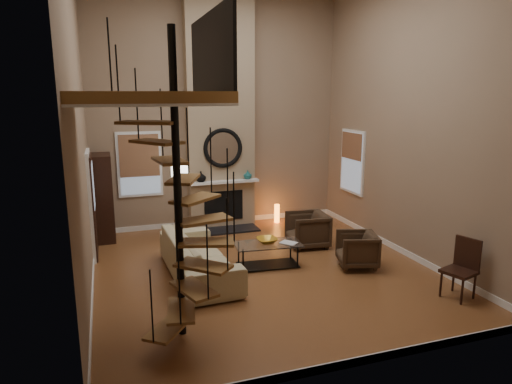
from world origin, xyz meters
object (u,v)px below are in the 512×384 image
object	(u,v)px
accent_lamp	(277,213)
coffee_table	(268,252)
hutch	(103,198)
armchair_near	(311,230)
sofa	(198,255)
floor_lamp	(181,180)
armchair_far	(361,249)
side_chair	(462,265)

from	to	relation	value
accent_lamp	coffee_table	bearing A→B (deg)	-114.50
coffee_table	accent_lamp	bearing A→B (deg)	65.50
hutch	armchair_near	size ratio (longest dim) A/B	2.37
hutch	coffee_table	distance (m)	4.01
hutch	coffee_table	bearing A→B (deg)	-42.99
sofa	coffee_table	bearing A→B (deg)	-90.41
sofa	hutch	bearing A→B (deg)	27.00
sofa	floor_lamp	size ratio (longest dim) A/B	1.46
floor_lamp	accent_lamp	world-z (taller)	floor_lamp
hutch	armchair_far	distance (m)	5.63
hutch	coffee_table	xyz separation A→B (m)	(2.89, -2.70, -0.67)
hutch	accent_lamp	xyz separation A→B (m)	(4.11, -0.02, -0.70)
sofa	side_chair	size ratio (longest dim) A/B	2.56
coffee_table	side_chair	bearing A→B (deg)	-41.46
hutch	coffee_table	size ratio (longest dim) A/B	1.50
armchair_near	side_chair	size ratio (longest dim) A/B	0.84
sofa	coffee_table	size ratio (longest dim) A/B	1.92
armchair_far	side_chair	xyz separation A→B (m)	(0.88, -1.60, 0.17)
floor_lamp	coffee_table	bearing A→B (deg)	-53.88
hutch	sofa	distance (m)	3.19
armchair_near	sofa	bearing A→B (deg)	-65.72
sofa	accent_lamp	distance (m)	3.74
accent_lamp	armchair_near	bearing A→B (deg)	-87.97
armchair_far	floor_lamp	size ratio (longest dim) A/B	0.42
armchair_far	floor_lamp	world-z (taller)	floor_lamp
armchair_near	coffee_table	world-z (taller)	armchair_near
floor_lamp	accent_lamp	bearing A→B (deg)	19.04
armchair_near	armchair_far	world-z (taller)	armchair_near
coffee_table	floor_lamp	world-z (taller)	floor_lamp
sofa	armchair_near	size ratio (longest dim) A/B	3.04
armchair_near	coffee_table	size ratio (longest dim) A/B	0.63
side_chair	coffee_table	bearing A→B (deg)	138.54
hutch	floor_lamp	size ratio (longest dim) A/B	1.14
armchair_near	armchair_far	bearing A→B (deg)	19.20
side_chair	accent_lamp	bearing A→B (deg)	104.74
armchair_far	coffee_table	xyz separation A→B (m)	(-1.63, 0.61, -0.07)
armchair_far	side_chair	world-z (taller)	side_chair
sofa	coffee_table	world-z (taller)	sofa
floor_lamp	sofa	bearing A→B (deg)	-91.03
hutch	accent_lamp	size ratio (longest dim) A/B	4.23
sofa	side_chair	world-z (taller)	side_chair
sofa	armchair_near	xyz separation A→B (m)	(2.63, 0.88, -0.04)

